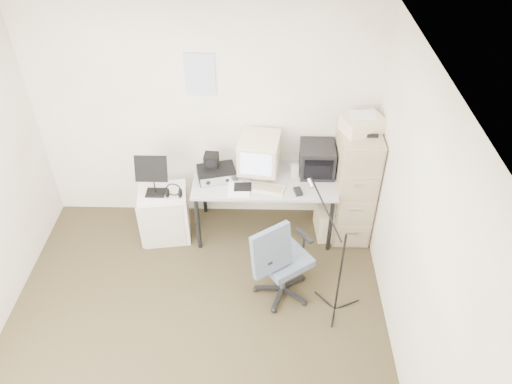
{
  "coord_description": "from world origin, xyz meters",
  "views": [
    {
      "loc": [
        0.63,
        -2.74,
        3.92
      ],
      "look_at": [
        0.55,
        0.95,
        0.95
      ],
      "focal_mm": 35.0,
      "sensor_mm": 36.0,
      "label": 1
    }
  ],
  "objects_px": {
    "desk": "(264,205)",
    "office_chair": "(284,258)",
    "filing_cabinet": "(354,184)",
    "side_cart": "(165,214)"
  },
  "relations": [
    {
      "from": "desk",
      "to": "office_chair",
      "type": "relative_size",
      "value": 1.52
    },
    {
      "from": "filing_cabinet",
      "to": "office_chair",
      "type": "distance_m",
      "value": 1.22
    },
    {
      "from": "desk",
      "to": "filing_cabinet",
      "type": "bearing_deg",
      "value": 1.81
    },
    {
      "from": "filing_cabinet",
      "to": "side_cart",
      "type": "xyz_separation_m",
      "value": [
        -2.04,
        -0.14,
        -0.34
      ]
    },
    {
      "from": "filing_cabinet",
      "to": "desk",
      "type": "height_order",
      "value": "filing_cabinet"
    },
    {
      "from": "filing_cabinet",
      "to": "office_chair",
      "type": "bearing_deg",
      "value": -128.92
    },
    {
      "from": "filing_cabinet",
      "to": "side_cart",
      "type": "height_order",
      "value": "filing_cabinet"
    },
    {
      "from": "filing_cabinet",
      "to": "desk",
      "type": "bearing_deg",
      "value": -178.19
    },
    {
      "from": "office_chair",
      "to": "side_cart",
      "type": "xyz_separation_m",
      "value": [
        -1.28,
        0.8,
        -0.18
      ]
    },
    {
      "from": "office_chair",
      "to": "desk",
      "type": "bearing_deg",
      "value": 66.27
    }
  ]
}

